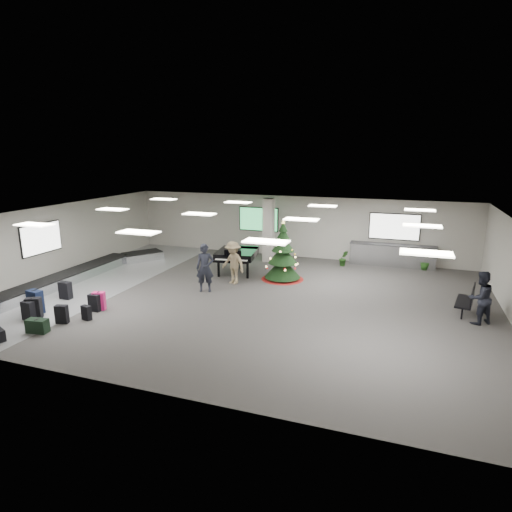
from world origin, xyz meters
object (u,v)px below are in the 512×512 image
(traveler_bench, at_px, (480,298))
(grand_piano, at_px, (236,254))
(pink_suitcase, at_px, (99,301))
(traveler_a, at_px, (205,268))
(bench, at_px, (468,299))
(potted_plant_left, at_px, (344,258))
(service_counter, at_px, (392,255))
(christmas_tree, at_px, (283,259))
(potted_plant_right, at_px, (425,260))
(traveler_b, at_px, (233,263))
(baggage_carousel, at_px, (82,274))

(traveler_bench, bearing_deg, grand_piano, -52.15)
(pink_suitcase, relative_size, grand_piano, 0.28)
(traveler_a, relative_size, traveler_bench, 1.10)
(bench, distance_m, potted_plant_left, 7.01)
(traveler_a, relative_size, potted_plant_left, 2.50)
(grand_piano, distance_m, traveler_bench, 10.06)
(pink_suitcase, height_order, grand_piano, grand_piano)
(service_counter, bearing_deg, christmas_tree, -138.56)
(pink_suitcase, xyz_separation_m, christmas_tree, (5.11, 5.75, 0.58))
(grand_piano, bearing_deg, potted_plant_left, 24.35)
(service_counter, height_order, grand_piano, grand_piano)
(service_counter, distance_m, grand_piano, 7.65)
(traveler_bench, bearing_deg, potted_plant_right, -112.77)
(bench, relative_size, traveler_bench, 0.90)
(potted_plant_right, bearing_deg, bench, -77.61)
(traveler_bench, relative_size, potted_plant_left, 2.28)
(christmas_tree, distance_m, bench, 7.39)
(service_counter, height_order, potted_plant_right, service_counter)
(christmas_tree, relative_size, bench, 1.67)
(service_counter, relative_size, traveler_a, 2.09)
(traveler_b, xyz_separation_m, potted_plant_right, (7.73, 5.03, -0.46))
(traveler_bench, height_order, potted_plant_right, traveler_bench)
(baggage_carousel, relative_size, traveler_b, 5.33)
(potted_plant_left, bearing_deg, baggage_carousel, -150.71)
(bench, bearing_deg, traveler_a, -164.61)
(traveler_bench, bearing_deg, traveler_a, -35.73)
(pink_suitcase, height_order, christmas_tree, christmas_tree)
(grand_piano, bearing_deg, potted_plant_right, 14.47)
(traveler_b, bearing_deg, potted_plant_left, 68.92)
(traveler_a, height_order, traveler_b, traveler_a)
(bench, bearing_deg, service_counter, 126.00)
(christmas_tree, xyz_separation_m, traveler_bench, (7.39, -2.65, -0.03))
(service_counter, xyz_separation_m, potted_plant_left, (-2.23, -0.78, -0.16))
(baggage_carousel, distance_m, potted_plant_right, 15.77)
(grand_piano, height_order, traveler_a, traveler_a)
(christmas_tree, relative_size, potted_plant_left, 3.42)
(pink_suitcase, bearing_deg, christmas_tree, 29.65)
(baggage_carousel, distance_m, bench, 15.60)
(christmas_tree, distance_m, grand_piano, 2.27)
(bench, bearing_deg, baggage_carousel, -165.74)
(traveler_b, bearing_deg, pink_suitcase, -105.49)
(christmas_tree, height_order, traveler_a, christmas_tree)
(baggage_carousel, xyz_separation_m, traveler_b, (6.61, 1.53, 0.70))
(service_counter, bearing_deg, traveler_bench, -65.72)
(christmas_tree, bearing_deg, service_counter, 41.44)
(grand_piano, height_order, potted_plant_left, grand_piano)
(traveler_b, bearing_deg, grand_piano, 127.94)
(traveler_b, bearing_deg, traveler_bench, 12.68)
(baggage_carousel, xyz_separation_m, service_counter, (12.84, 6.73, 0.33))
(grand_piano, relative_size, traveler_bench, 1.36)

